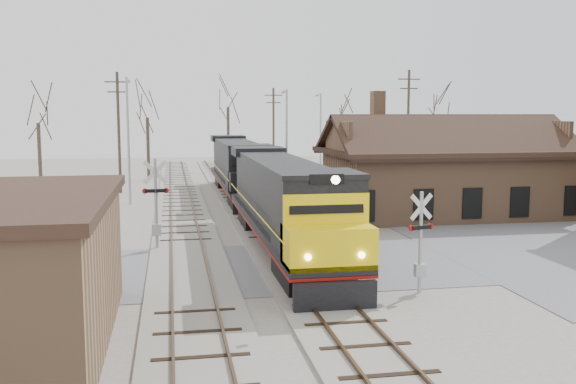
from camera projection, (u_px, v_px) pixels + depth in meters
The scene contains 20 objects.
ground at pixel (296, 266), 27.40m from camera, with size 140.00×140.00×0.00m, color #9C978D.
road at pixel (296, 265), 27.40m from camera, with size 60.00×9.00×0.03m, color slate.
track_main at pixel (252, 212), 42.04m from camera, with size 3.40×90.00×0.24m.
track_siding at pixel (183, 214), 41.23m from camera, with size 3.40×90.00×0.24m.
depot at pixel (444, 177), 40.97m from camera, with size 15.20×9.31×7.90m.
locomotive_lead at pixel (285, 203), 29.81m from camera, with size 3.00×20.09×4.46m.
locomotive_trailing at pixel (239, 167), 49.69m from camera, with size 3.00×20.09×4.22m.
crossbuck_near at pixel (420, 245), 23.11m from camera, with size 1.04×0.37×3.71m.
crossbuck_far at pixel (156, 208), 30.30m from camera, with size 1.25×0.33×4.39m.
streetlight_a at pixel (128, 134), 45.47m from camera, with size 0.25×2.04×9.00m.
streetlight_b at pixel (286, 135), 52.10m from camera, with size 0.25×2.04×8.40m.
streetlight_c at pixel (320, 131), 63.90m from camera, with size 0.25×2.04×8.44m.
utility_pole_a at pixel (119, 130), 51.90m from camera, with size 2.00×0.24×9.79m.
utility_pole_b at pixel (274, 128), 70.86m from camera, with size 2.00×0.24×9.26m.
utility_pole_c at pixel (408, 126), 56.20m from camera, with size 2.00×0.24×10.23m.
tree_a at pixel (38, 112), 54.11m from camera, with size 3.78×3.78×9.27m.
tree_b at pixel (147, 107), 61.96m from camera, with size 4.05×4.05×9.93m.
tree_c at pixel (228, 96), 71.34m from camera, with size 4.79×4.79×11.72m.
tree_d at pixel (347, 113), 69.28m from camera, with size 3.74×3.74×9.17m.
tree_e at pixel (441, 105), 66.88m from camera, with size 4.24×4.24×10.39m.
Camera 1 is at (-5.17, -26.31, 6.48)m, focal length 40.00 mm.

